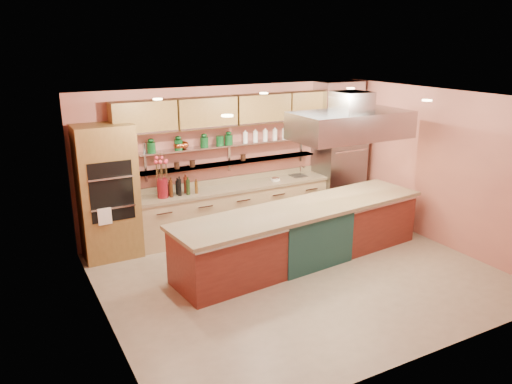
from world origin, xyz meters
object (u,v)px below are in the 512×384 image
kitchen_scale (275,179)px  island (302,234)px  flower_vase (163,188)px  refrigerator (339,166)px  green_canister (220,141)px  copper_kettle (184,145)px

kitchen_scale → island: bearing=-119.0°
flower_vase → refrigerator: bearing=-0.1°
island → green_canister: (-0.64, 1.89, 1.33)m
flower_vase → island: bearing=-41.8°
copper_kettle → island: bearing=-54.3°
island → flower_vase: 2.58m
island → copper_kettle: bearing=119.9°
flower_vase → kitchen_scale: flower_vase is taller
kitchen_scale → copper_kettle: 1.99m
green_canister → flower_vase: bearing=-169.8°
refrigerator → kitchen_scale: 1.55m
flower_vase → copper_kettle: bearing=23.4°
island → kitchen_scale: size_ratio=31.20×
kitchen_scale → copper_kettle: (-1.80, 0.22, 0.82)m
island → kitchen_scale: bearing=69.3°
kitchen_scale → flower_vase: bearing=166.0°
island → flower_vase: size_ratio=13.14×
flower_vase → kitchen_scale: bearing=0.0°
refrigerator → island: refrigerator is taller
refrigerator → green_canister: size_ratio=12.17×
copper_kettle → green_canister: bearing=0.0°
refrigerator → kitchen_scale: (-1.55, 0.01, -0.08)m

